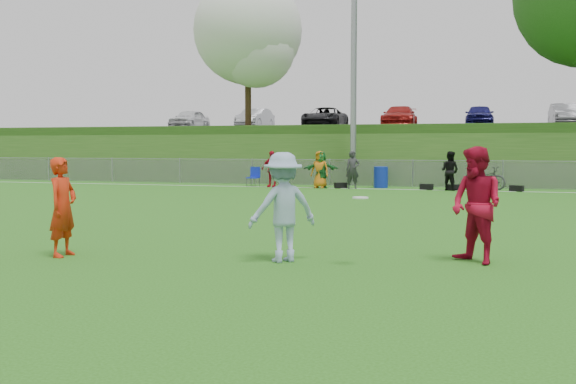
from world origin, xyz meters
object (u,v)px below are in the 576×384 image
at_px(frisbee, 360,198).
at_px(player_red_center, 477,205).
at_px(player_blue, 283,207).
at_px(player_red_left, 63,207).
at_px(recycling_bin, 381,177).
at_px(bicycle, 484,178).

bearing_deg(frisbee, player_red_center, 25.19).
relative_size(player_red_center, player_blue, 1.05).
bearing_deg(player_red_left, recycling_bin, -8.44).
distance_m(player_red_left, player_red_center, 7.03).
bearing_deg(player_red_left, frisbee, -85.33).
distance_m(player_blue, recycling_bin, 19.39).
xyz_separation_m(player_blue, bicycle, (3.45, 19.39, -0.39)).
height_order(player_red_center, frisbee, player_red_center).
height_order(player_red_center, recycling_bin, player_red_center).
xyz_separation_m(frisbee, bicycle, (2.13, 19.49, -0.59)).
bearing_deg(frisbee, player_blue, 175.63).
bearing_deg(recycling_bin, frisbee, -82.95).
distance_m(player_red_left, bicycle, 21.25).
distance_m(frisbee, bicycle, 19.61).
distance_m(player_blue, bicycle, 19.70).
xyz_separation_m(player_red_left, player_blue, (3.82, 0.58, 0.05)).
bearing_deg(bicycle, frisbee, -162.14).
bearing_deg(player_red_left, player_red_center, -79.90).
bearing_deg(bicycle, recycling_bin, 114.58).
bearing_deg(bicycle, player_red_left, -175.89).
height_order(recycling_bin, bicycle, bicycle).
xyz_separation_m(frisbee, recycling_bin, (-2.41, 19.45, -0.62)).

